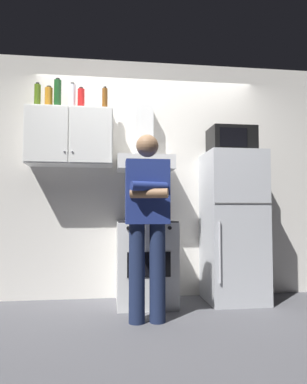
{
  "coord_description": "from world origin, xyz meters",
  "views": [
    {
      "loc": [
        -0.43,
        -3.38,
        0.95
      ],
      "look_at": [
        0.0,
        0.0,
        1.15
      ],
      "focal_mm": 32.48,
      "sensor_mm": 36.0,
      "label": 1
    }
  ],
  "objects_px": {
    "range_hood": "(145,153)",
    "bottle_beer_brown": "(105,99)",
    "refrigerator": "(233,226)",
    "microwave": "(231,141)",
    "bottle_olive_oil": "(37,96)",
    "bottle_wine_green": "(58,95)",
    "bottle_liquor_amber": "(49,99)",
    "upper_cabinet": "(70,138)",
    "bottle_soda_red": "(81,100)",
    "bottle_vodka_clear": "(72,98)",
    "person_standing": "(147,218)",
    "stove_oven": "(146,262)"
  },
  "relations": [
    {
      "from": "range_hood",
      "to": "person_standing",
      "type": "height_order",
      "value": "range_hood"
    },
    {
      "from": "person_standing",
      "to": "bottle_soda_red",
      "type": "bearing_deg",
      "value": 130.38
    },
    {
      "from": "refrigerator",
      "to": "bottle_olive_oil",
      "type": "distance_m",
      "value": 2.52
    },
    {
      "from": "upper_cabinet",
      "to": "bottle_liquor_amber",
      "type": "bearing_deg",
      "value": 172.71
    },
    {
      "from": "bottle_liquor_amber",
      "to": "range_hood",
      "type": "bearing_deg",
      "value": -1.61
    },
    {
      "from": "refrigerator",
      "to": "person_standing",
      "type": "height_order",
      "value": "person_standing"
    },
    {
      "from": "bottle_beer_brown",
      "to": "person_standing",
      "type": "bearing_deg",
      "value": -61.57
    },
    {
      "from": "stove_oven",
      "to": "bottle_beer_brown",
      "type": "relative_size",
      "value": 3.29
    },
    {
      "from": "bottle_vodka_clear",
      "to": "bottle_beer_brown",
      "type": "xyz_separation_m",
      "value": [
        0.35,
        -0.06,
        -0.02
      ]
    },
    {
      "from": "bottle_soda_red",
      "to": "bottle_liquor_amber",
      "type": "bearing_deg",
      "value": 179.59
    },
    {
      "from": "refrigerator",
      "to": "microwave",
      "type": "bearing_deg",
      "value": 90.9
    },
    {
      "from": "stove_oven",
      "to": "bottle_vodka_clear",
      "type": "bearing_deg",
      "value": 168.11
    },
    {
      "from": "refrigerator",
      "to": "bottle_soda_red",
      "type": "relative_size",
      "value": 6.1
    },
    {
      "from": "bottle_wine_green",
      "to": "bottle_liquor_amber",
      "type": "bearing_deg",
      "value": 162.58
    },
    {
      "from": "refrigerator",
      "to": "bottle_soda_red",
      "type": "bearing_deg",
      "value": 174.7
    },
    {
      "from": "bottle_soda_red",
      "to": "bottle_olive_oil",
      "type": "bearing_deg",
      "value": -175.82
    },
    {
      "from": "person_standing",
      "to": "bottle_beer_brown",
      "type": "xyz_separation_m",
      "value": [
        -0.39,
        0.72,
        1.28
      ]
    },
    {
      "from": "stove_oven",
      "to": "bottle_beer_brown",
      "type": "distance_m",
      "value": 1.8
    },
    {
      "from": "bottle_liquor_amber",
      "to": "bottle_wine_green",
      "type": "xyz_separation_m",
      "value": [
        0.1,
        -0.03,
        0.04
      ]
    },
    {
      "from": "stove_oven",
      "to": "refrigerator",
      "type": "xyz_separation_m",
      "value": [
        0.95,
        0.0,
        0.37
      ]
    },
    {
      "from": "bottle_beer_brown",
      "to": "refrigerator",
      "type": "bearing_deg",
      "value": -4.55
    },
    {
      "from": "range_hood",
      "to": "bottle_vodka_clear",
      "type": "height_order",
      "value": "bottle_vodka_clear"
    },
    {
      "from": "range_hood",
      "to": "bottle_beer_brown",
      "type": "relative_size",
      "value": 2.82
    },
    {
      "from": "microwave",
      "to": "bottle_soda_red",
      "type": "relative_size",
      "value": 1.83
    },
    {
      "from": "range_hood",
      "to": "bottle_olive_oil",
      "type": "bearing_deg",
      "value": -179.68
    },
    {
      "from": "upper_cabinet",
      "to": "refrigerator",
      "type": "xyz_separation_m",
      "value": [
        1.75,
        -0.12,
        -0.95
      ]
    },
    {
      "from": "refrigerator",
      "to": "microwave",
      "type": "distance_m",
      "value": 0.94
    },
    {
      "from": "microwave",
      "to": "bottle_wine_green",
      "type": "bearing_deg",
      "value": 176.78
    },
    {
      "from": "bottle_liquor_amber",
      "to": "bottle_olive_oil",
      "type": "relative_size",
      "value": 0.93
    },
    {
      "from": "person_standing",
      "to": "bottle_liquor_amber",
      "type": "distance_m",
      "value": 1.78
    },
    {
      "from": "microwave",
      "to": "bottle_wine_green",
      "type": "xyz_separation_m",
      "value": [
        -1.89,
        0.11,
        0.47
      ]
    },
    {
      "from": "bottle_liquor_amber",
      "to": "bottle_wine_green",
      "type": "bearing_deg",
      "value": -17.42
    },
    {
      "from": "refrigerator",
      "to": "bottle_olive_oil",
      "type": "height_order",
      "value": "bottle_olive_oil"
    },
    {
      "from": "bottle_vodka_clear",
      "to": "bottle_olive_oil",
      "type": "height_order",
      "value": "bottle_vodka_clear"
    },
    {
      "from": "bottle_olive_oil",
      "to": "bottle_wine_green",
      "type": "xyz_separation_m",
      "value": [
        0.21,
        0.01,
        0.03
      ]
    },
    {
      "from": "bottle_beer_brown",
      "to": "stove_oven",
      "type": "bearing_deg",
      "value": -14.26
    },
    {
      "from": "range_hood",
      "to": "bottle_beer_brown",
      "type": "distance_m",
      "value": 0.73
    },
    {
      "from": "stove_oven",
      "to": "bottle_soda_red",
      "type": "bearing_deg",
      "value": 167.56
    },
    {
      "from": "upper_cabinet",
      "to": "person_standing",
      "type": "relative_size",
      "value": 0.55
    },
    {
      "from": "refrigerator",
      "to": "bottle_beer_brown",
      "type": "height_order",
      "value": "bottle_beer_brown"
    },
    {
      "from": "microwave",
      "to": "bottle_vodka_clear",
      "type": "xyz_separation_m",
      "value": [
        -1.74,
        0.15,
        0.46
      ]
    },
    {
      "from": "stove_oven",
      "to": "bottle_wine_green",
      "type": "height_order",
      "value": "bottle_wine_green"
    },
    {
      "from": "upper_cabinet",
      "to": "bottle_wine_green",
      "type": "xyz_separation_m",
      "value": [
        -0.14,
        0.0,
        0.46
      ]
    },
    {
      "from": "bottle_soda_red",
      "to": "bottle_beer_brown",
      "type": "relative_size",
      "value": 0.99
    },
    {
      "from": "bottle_vodka_clear",
      "to": "bottle_wine_green",
      "type": "relative_size",
      "value": 0.92
    },
    {
      "from": "person_standing",
      "to": "bottle_liquor_amber",
      "type": "bearing_deg",
      "value": 142.4
    },
    {
      "from": "stove_oven",
      "to": "bottle_liquor_amber",
      "type": "relative_size",
      "value": 3.35
    },
    {
      "from": "range_hood",
      "to": "refrigerator",
      "type": "bearing_deg",
      "value": -7.55
    },
    {
      "from": "range_hood",
      "to": "bottle_liquor_amber",
      "type": "xyz_separation_m",
      "value": [
        -1.04,
        0.03,
        0.58
      ]
    },
    {
      "from": "upper_cabinet",
      "to": "bottle_beer_brown",
      "type": "distance_m",
      "value": 0.56
    }
  ]
}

